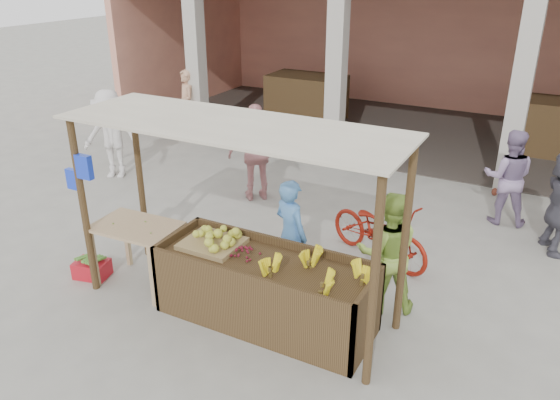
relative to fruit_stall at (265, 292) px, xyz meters
The scene contains 19 objects.
ground 0.64m from the fruit_stall, behind, with size 60.00×60.00×0.00m, color gray.
market_building 9.23m from the fruit_stall, 92.86° to the left, with size 14.40×6.40×4.20m.
fruit_stall is the anchor object (origin of this frame).
stall_awning 1.66m from the fruit_stall, behind, with size 4.09×1.35×2.39m.
banana_heap 0.82m from the fruit_stall, ahead, with size 1.09×0.60×0.20m, color yellow, non-canonical shape.
melon_tray 0.92m from the fruit_stall, behind, with size 0.71×0.61×0.19m.
berry_heap 0.55m from the fruit_stall, behind, with size 0.43×0.35×0.14m, color maroon.
side_table 1.91m from the fruit_stall, behind, with size 1.13×0.78×0.89m.
papaya_pile 1.97m from the fruit_stall, behind, with size 0.77×0.44×0.22m, color #4F912F, non-canonical shape.
red_crate 2.64m from the fruit_stall, behind, with size 0.45×0.32×0.23m, color red.
plantain_bundle 2.63m from the fruit_stall, behind, with size 0.33×0.23×0.07m, color #528F34, non-canonical shape.
produce_sacks 5.74m from the fruit_stall, 68.99° to the left, with size 0.76×0.47×0.58m.
vendor_blue 0.95m from the fruit_stall, 96.31° to the left, with size 0.61×0.45×1.62m, color #518FDA.
vendor_green 1.56m from the fruit_stall, 38.58° to the left, with size 0.79×0.46×1.65m, color #94B944.
motorcycle 2.19m from the fruit_stall, 70.84° to the left, with size 1.82×0.63×0.95m, color maroon.
shopper_a 5.77m from the fruit_stall, 151.10° to the left, with size 1.22×0.61×1.90m, color silver.
shopper_b 3.75m from the fruit_stall, 121.50° to the left, with size 1.10×0.59×1.88m, color #CF8B8C.
shopper_e 7.55m from the fruit_stall, 133.63° to the left, with size 0.66×0.50×1.77m, color tan.
shopper_f 4.76m from the fruit_stall, 63.08° to the left, with size 0.85×0.49×1.74m, color #8F78A0.
Camera 1 is at (3.23, -4.78, 4.03)m, focal length 35.00 mm.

